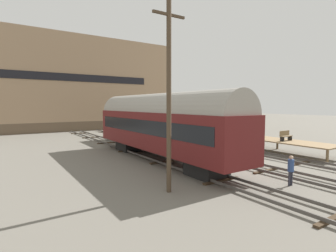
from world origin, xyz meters
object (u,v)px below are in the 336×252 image
(train_car_brown, at_px, (177,115))
(utility_pole, at_px, (169,90))
(bench, at_px, (285,135))
(train_car_grey, at_px, (164,118))
(person_worker, at_px, (291,168))
(train_car_maroon, at_px, (159,123))

(train_car_brown, height_order, utility_pole, utility_pole)
(bench, bearing_deg, utility_pole, -168.27)
(train_car_grey, relative_size, person_worker, 10.39)
(train_car_maroon, height_order, person_worker, train_car_maroon)
(train_car_maroon, relative_size, person_worker, 10.31)
(train_car_brown, distance_m, train_car_grey, 5.48)
(bench, height_order, person_worker, bench)
(bench, bearing_deg, train_car_brown, 101.90)
(train_car_grey, relative_size, utility_pole, 1.75)
(utility_pole, bearing_deg, person_worker, -24.62)
(train_car_brown, height_order, person_worker, train_car_brown)
(train_car_maroon, height_order, bench, train_car_maroon)
(train_car_brown, height_order, train_car_maroon, train_car_brown)
(utility_pole, bearing_deg, train_car_maroon, 62.43)
(utility_pole, bearing_deg, train_car_brown, 53.56)
(train_car_maroon, bearing_deg, train_car_grey, 54.50)
(person_worker, bearing_deg, train_car_grey, 83.95)
(train_car_maroon, bearing_deg, utility_pole, -117.57)
(train_car_grey, bearing_deg, utility_pole, -121.44)
(train_car_maroon, distance_m, person_worker, 10.03)
(train_car_grey, bearing_deg, train_car_maroon, -125.50)
(train_car_brown, relative_size, train_car_grey, 0.99)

